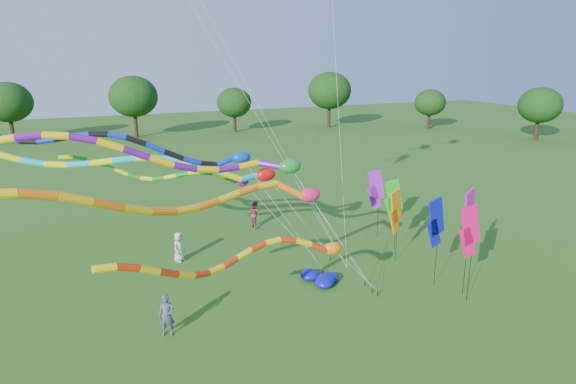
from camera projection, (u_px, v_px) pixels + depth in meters
name	position (u px, v px, depth m)	size (l,w,h in m)	color
ground	(342.00, 321.00, 20.27)	(160.00, 160.00, 0.00)	#235316
tree_ring	(343.00, 170.00, 24.38)	(117.21, 116.42, 9.49)	#382314
tube_kite_red	(262.00, 255.00, 17.83)	(11.78, 3.37, 5.56)	black
tube_kite_orange	(200.00, 198.00, 16.50)	(15.98, 4.77, 8.20)	black
tube_kite_purple	(174.00, 157.00, 18.25)	(16.08, 2.21, 8.89)	black
tube_kite_blue	(150.00, 149.00, 21.22)	(14.25, 3.87, 8.29)	black
tube_kite_cyan	(157.00, 166.00, 22.20)	(16.90, 2.39, 8.15)	black
tube_kite_green	(179.00, 175.00, 25.74)	(12.05, 2.56, 6.48)	black
banner_pole_green	(393.00, 201.00, 26.88)	(1.15, 0.35, 4.23)	black
banner_pole_violet	(375.00, 190.00, 28.95)	(1.13, 0.44, 4.26)	black
banner_pole_magenta_b	(469.00, 232.00, 20.96)	(1.16, 0.19, 4.66)	black
banner_pole_orange	(396.00, 212.00, 25.20)	(1.10, 0.51, 4.14)	black
banner_pole_magenta_a	(469.00, 216.00, 21.25)	(1.09, 0.54, 5.22)	black
banner_pole_blue_a	(436.00, 223.00, 22.49)	(1.16, 0.24, 4.51)	black
blue_nylon_heap	(318.00, 279.00, 23.53)	(1.58, 1.74, 0.54)	#0D0FAC
person_a	(179.00, 247.00, 25.99)	(0.80, 0.52, 1.64)	beige
person_b	(167.00, 315.00, 19.03)	(0.64, 0.42, 1.76)	#42455C
person_c	(255.00, 214.00, 31.18)	(0.86, 0.67, 1.77)	brown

